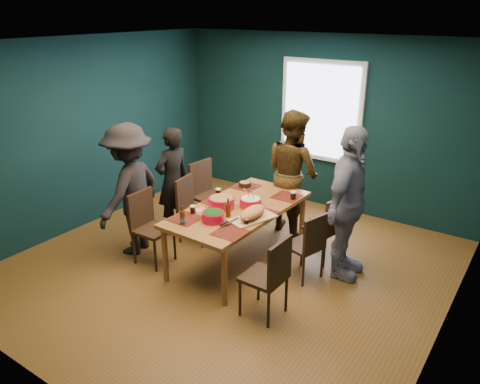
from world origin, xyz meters
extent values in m
cube|color=brown|center=(0.00, 0.00, -0.01)|extent=(5.00, 5.00, 0.01)
cube|color=silver|center=(0.00, 0.00, 2.70)|extent=(5.00, 5.00, 0.01)
cube|color=#0E2C2E|center=(-2.50, 0.00, 1.35)|extent=(0.01, 5.00, 2.70)
cube|color=#0E2C2E|center=(2.50, 0.00, 1.35)|extent=(0.01, 5.00, 2.70)
cube|color=#0E2C2E|center=(0.00, 2.50, 1.35)|extent=(5.00, 0.01, 2.70)
cube|color=#0E2C2E|center=(0.00, -2.50, 1.35)|extent=(5.00, 0.01, 2.70)
cube|color=silver|center=(0.00, 2.47, 1.55)|extent=(1.35, 0.06, 1.55)
cube|color=olive|center=(0.01, 0.20, 0.72)|extent=(1.02, 1.98, 0.05)
cylinder|color=olive|center=(-0.42, -0.69, 0.35)|extent=(0.07, 0.07, 0.69)
cylinder|color=olive|center=(0.44, -0.69, 0.35)|extent=(0.07, 0.07, 0.69)
cylinder|color=olive|center=(-0.42, 1.10, 0.35)|extent=(0.07, 0.07, 0.69)
cylinder|color=olive|center=(0.44, 1.10, 0.35)|extent=(0.07, 0.07, 0.69)
cube|color=black|center=(-0.88, 0.78, 0.48)|extent=(0.48, 0.48, 0.04)
cube|color=black|center=(-1.08, 0.80, 0.74)|extent=(0.08, 0.45, 0.49)
cylinder|color=black|center=(-1.08, 0.61, 0.23)|extent=(0.03, 0.03, 0.45)
cylinder|color=black|center=(-0.71, 0.57, 0.23)|extent=(0.03, 0.03, 0.45)
cylinder|color=black|center=(-1.05, 0.99, 0.23)|extent=(0.03, 0.03, 0.45)
cylinder|color=black|center=(-0.67, 0.95, 0.23)|extent=(0.03, 0.03, 0.45)
cube|color=black|center=(-0.79, 0.34, 0.44)|extent=(0.46, 0.46, 0.04)
cube|color=black|center=(-0.97, 0.32, 0.68)|extent=(0.10, 0.41, 0.45)
cylinder|color=black|center=(-0.93, 0.14, 0.21)|extent=(0.03, 0.03, 0.42)
cylinder|color=black|center=(-0.59, 0.20, 0.21)|extent=(0.03, 0.03, 0.42)
cylinder|color=black|center=(-0.98, 0.49, 0.21)|extent=(0.03, 0.03, 0.42)
cylinder|color=black|center=(-0.64, 0.54, 0.21)|extent=(0.03, 0.03, 0.42)
cube|color=black|center=(-0.85, -0.43, 0.45)|extent=(0.43, 0.43, 0.04)
cube|color=black|center=(-1.04, -0.44, 0.70)|extent=(0.05, 0.42, 0.46)
cylinder|color=black|center=(-1.03, -0.62, 0.21)|extent=(0.03, 0.03, 0.43)
cylinder|color=black|center=(-0.67, -0.61, 0.21)|extent=(0.03, 0.03, 0.43)
cylinder|color=black|center=(-1.03, -0.26, 0.21)|extent=(0.03, 0.03, 0.43)
cylinder|color=black|center=(-0.68, -0.25, 0.21)|extent=(0.03, 0.03, 0.43)
cube|color=black|center=(0.87, 0.86, 0.43)|extent=(0.48, 0.48, 0.04)
cube|color=black|center=(1.04, 0.82, 0.67)|extent=(0.13, 0.40, 0.44)
cylinder|color=black|center=(0.66, 0.73, 0.21)|extent=(0.03, 0.03, 0.41)
cylinder|color=black|center=(0.99, 0.65, 0.21)|extent=(0.03, 0.03, 0.41)
cylinder|color=black|center=(0.74, 1.07, 0.21)|extent=(0.03, 0.03, 0.41)
cylinder|color=black|center=(1.08, 0.99, 0.21)|extent=(0.03, 0.03, 0.41)
cube|color=black|center=(0.86, 0.32, 0.41)|extent=(0.47, 0.47, 0.04)
cube|color=black|center=(1.03, 0.27, 0.64)|extent=(0.14, 0.38, 0.42)
cylinder|color=black|center=(0.66, 0.21, 0.20)|extent=(0.03, 0.03, 0.39)
cylinder|color=black|center=(0.98, 0.12, 0.20)|extent=(0.03, 0.03, 0.39)
cylinder|color=black|center=(0.75, 0.52, 0.20)|extent=(0.03, 0.03, 0.39)
cylinder|color=black|center=(1.07, 0.43, 0.20)|extent=(0.03, 0.03, 0.39)
cube|color=black|center=(0.87, -0.58, 0.44)|extent=(0.42, 0.42, 0.04)
cube|color=black|center=(1.05, -0.58, 0.69)|extent=(0.05, 0.41, 0.45)
cylinder|color=black|center=(0.69, -0.75, 0.21)|extent=(0.03, 0.03, 0.42)
cylinder|color=black|center=(1.04, -0.76, 0.21)|extent=(0.03, 0.03, 0.42)
cylinder|color=black|center=(0.69, -0.40, 0.21)|extent=(0.03, 0.03, 0.42)
cylinder|color=black|center=(1.05, -0.41, 0.21)|extent=(0.03, 0.03, 0.42)
imported|color=black|center=(-1.24, 0.38, 0.77)|extent=(0.46, 0.61, 1.54)
imported|color=black|center=(0.12, 1.38, 0.88)|extent=(1.05, 0.96, 1.77)
imported|color=silver|center=(1.24, 0.65, 0.93)|extent=(0.53, 1.11, 1.85)
imported|color=black|center=(-1.30, -0.36, 0.87)|extent=(0.85, 1.22, 1.73)
cylinder|color=red|center=(-0.15, 0.07, 0.81)|extent=(0.32, 0.32, 0.13)
cylinder|color=#4F8D33|center=(-0.15, 0.07, 0.87)|extent=(0.28, 0.28, 0.02)
cylinder|color=red|center=(0.12, 0.30, 0.80)|extent=(0.27, 0.27, 0.11)
cylinder|color=beige|center=(0.12, 0.30, 0.85)|extent=(0.24, 0.24, 0.02)
cylinder|color=tan|center=(0.16, 0.30, 0.89)|extent=(0.08, 0.15, 0.22)
cylinder|color=tan|center=(0.10, 0.30, 0.89)|extent=(0.07, 0.15, 0.22)
cylinder|color=red|center=(0.00, -0.29, 0.80)|extent=(0.26, 0.26, 0.11)
cylinder|color=#114210|center=(0.00, -0.29, 0.85)|extent=(0.23, 0.23, 0.02)
cube|color=#D6BC73|center=(0.35, 0.00, 0.75)|extent=(0.44, 0.62, 0.02)
ellipsoid|color=#BF7944|center=(0.35, 0.00, 0.83)|extent=(0.33, 0.48, 0.13)
cube|color=#B8B8BF|center=(0.21, -0.22, 0.77)|extent=(0.04, 0.22, 0.00)
cylinder|color=black|center=(0.19, -0.34, 0.78)|extent=(0.03, 0.12, 0.02)
sphere|color=#195E15|center=(0.35, -0.12, 0.84)|extent=(0.04, 0.04, 0.04)
sphere|color=#195E15|center=(0.35, 0.00, 0.84)|extent=(0.04, 0.04, 0.04)
sphere|color=#195E15|center=(0.35, 0.12, 0.84)|extent=(0.04, 0.04, 0.04)
cylinder|color=black|center=(-0.32, 0.83, 0.78)|extent=(0.17, 0.17, 0.07)
cylinder|color=#4F8D33|center=(-0.32, 0.83, 0.80)|extent=(0.14, 0.14, 0.02)
cylinder|color=#41240B|center=(-0.23, -0.56, 0.83)|extent=(0.06, 0.06, 0.17)
cylinder|color=#41240B|center=(-0.23, -0.56, 0.94)|extent=(0.02, 0.02, 0.06)
cylinder|color=#1956B3|center=(-0.23, -0.56, 0.80)|extent=(0.06, 0.06, 0.04)
cylinder|color=#41240B|center=(0.07, -0.10, 0.83)|extent=(0.06, 0.06, 0.17)
cylinder|color=#41240B|center=(0.07, -0.10, 0.94)|extent=(0.02, 0.02, 0.06)
cylinder|color=black|center=(-0.34, -0.26, 0.79)|extent=(0.07, 0.07, 0.09)
cylinder|color=silver|center=(-0.34, -0.26, 0.83)|extent=(0.07, 0.07, 0.01)
cylinder|color=black|center=(0.38, -0.17, 0.79)|extent=(0.06, 0.06, 0.09)
cylinder|color=silver|center=(0.38, -0.17, 0.83)|extent=(0.06, 0.06, 0.01)
cylinder|color=black|center=(0.45, 0.81, 0.79)|extent=(0.07, 0.07, 0.10)
cylinder|color=silver|center=(0.45, 0.81, 0.84)|extent=(0.08, 0.08, 0.02)
cylinder|color=black|center=(-0.42, 0.36, 0.79)|extent=(0.07, 0.07, 0.10)
cylinder|color=silver|center=(-0.42, 0.36, 0.84)|extent=(0.07, 0.07, 0.01)
cube|color=#E97162|center=(0.35, 0.26, 0.74)|extent=(0.17, 0.17, 0.00)
cube|color=#E97162|center=(-0.32, -0.13, 0.74)|extent=(0.19, 0.19, 0.00)
cube|color=#E97162|center=(0.40, -0.54, 0.74)|extent=(0.13, 0.13, 0.00)
camera|label=1|loc=(3.03, -4.16, 3.05)|focal=35.00mm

